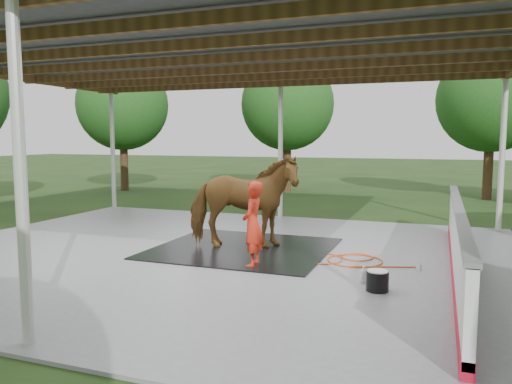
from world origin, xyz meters
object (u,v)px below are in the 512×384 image
(dasher_board, at_px, (457,243))
(handler, at_px, (253,224))
(horse, at_px, (243,202))
(wash_bucket, at_px, (377,280))

(dasher_board, bearing_deg, handler, -169.00)
(horse, relative_size, handler, 1.48)
(dasher_board, bearing_deg, wash_bucket, -129.44)
(horse, distance_m, handler, 1.43)
(handler, bearing_deg, wash_bucket, 67.40)
(horse, relative_size, wash_bucket, 6.72)
(dasher_board, xyz_separation_m, handler, (-3.42, -0.66, 0.22))
(dasher_board, relative_size, handler, 5.23)
(dasher_board, height_order, handler, handler)
(handler, xyz_separation_m, wash_bucket, (2.28, -0.72, -0.60))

